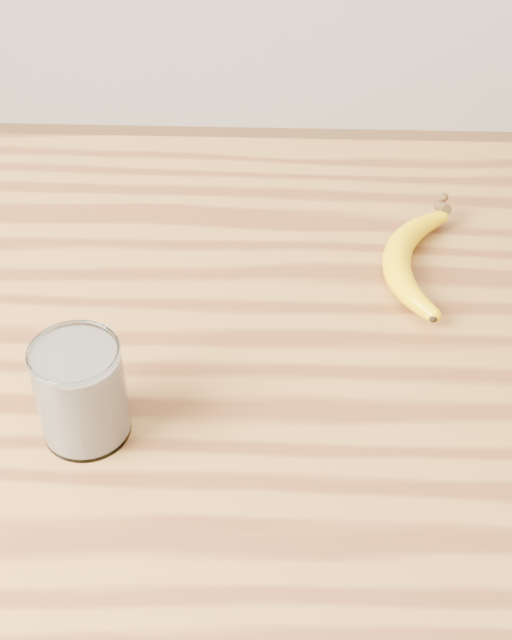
{
  "coord_description": "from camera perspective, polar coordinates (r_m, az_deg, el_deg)",
  "views": [
    {
      "loc": [
        0.04,
        -0.68,
        1.54
      ],
      "look_at": [
        0.02,
        -0.01,
        0.93
      ],
      "focal_mm": 50.0,
      "sensor_mm": 36.0,
      "label": 1
    }
  ],
  "objects": [
    {
      "name": "smoothie_glass",
      "position": [
        0.82,
        -11.14,
        -4.54
      ],
      "size": [
        0.08,
        0.08,
        0.1
      ],
      "color": "white",
      "rests_on": "table"
    },
    {
      "name": "table",
      "position": [
        1.03,
        -1.21,
        -6.25
      ],
      "size": [
        1.2,
        0.8,
        0.9
      ],
      "color": "olive",
      "rests_on": "ground"
    },
    {
      "name": "banana",
      "position": [
        1.02,
        8.95,
        3.96
      ],
      "size": [
        0.14,
        0.28,
        0.03
      ],
      "primitive_type": null,
      "rotation": [
        0.0,
        0.0,
        -0.17
      ],
      "color": "#ECBB00",
      "rests_on": "table"
    }
  ]
}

